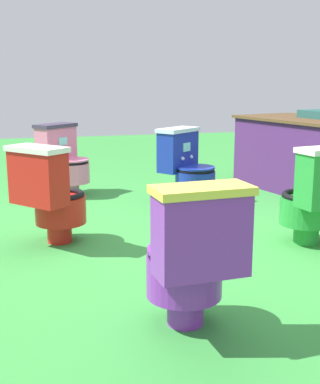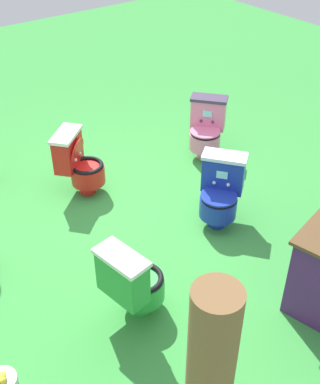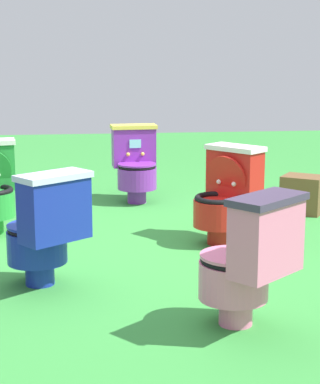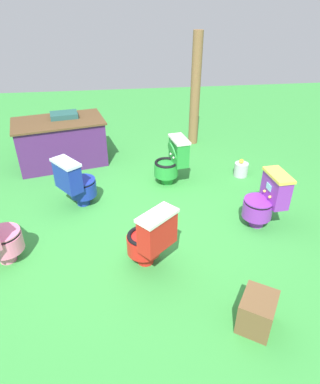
{
  "view_description": "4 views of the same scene",
  "coord_description": "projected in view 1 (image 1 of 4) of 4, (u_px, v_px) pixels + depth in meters",
  "views": [
    {
      "loc": [
        3.73,
        -0.93,
        1.18
      ],
      "look_at": [
        0.27,
        0.01,
        0.39
      ],
      "focal_mm": 48.42,
      "sensor_mm": 36.0,
      "label": 1
    },
    {
      "loc": [
        2.06,
        3.34,
        3.19
      ],
      "look_at": [
        -0.36,
        0.16,
        0.32
      ],
      "focal_mm": 45.73,
      "sensor_mm": 36.0,
      "label": 2
    },
    {
      "loc": [
        -4.87,
        0.36,
        1.43
      ],
      "look_at": [
        -0.05,
        -0.23,
        0.42
      ],
      "focal_mm": 64.12,
      "sensor_mm": 36.0,
      "label": 3
    },
    {
      "loc": [
        -0.2,
        -3.47,
        2.59
      ],
      "look_at": [
        0.26,
        -0.02,
        0.49
      ],
      "focal_mm": 31.2,
      "sensor_mm": 36.0,
      "label": 4
    }
  ],
  "objects": [
    {
      "name": "toilet_red",
      "position": [
        50.0,
        194.0,
        3.68
      ],
      "size": [
        0.63,
        0.64,
        0.73
      ],
      "rotation": [
        0.0,
        0.0,
        0.71
      ],
      "color": "red",
      "rests_on": "ground"
    },
    {
      "name": "vendor_table",
      "position": [
        304.0,
        153.0,
        5.53
      ],
      "size": [
        1.62,
        1.17,
        0.85
      ],
      "rotation": [
        0.0,
        0.0,
        0.23
      ],
      "color": "#4C2360",
      "rests_on": "ground"
    },
    {
      "name": "toilet_pink",
      "position": [
        64.0,
        159.0,
        5.27
      ],
      "size": [
        0.64,
        0.62,
        0.73
      ],
      "rotation": [
        0.0,
        0.0,
        5.41
      ],
      "color": "pink",
      "rests_on": "ground"
    },
    {
      "name": "ground",
      "position": [
        149.0,
        234.0,
        4.0
      ],
      "size": [
        14.0,
        14.0,
        0.0
      ],
      "primitive_type": "plane",
      "color": "green"
    },
    {
      "name": "toilet_green",
      "position": [
        315.0,
        195.0,
        3.64
      ],
      "size": [
        0.55,
        0.47,
        0.73
      ],
      "rotation": [
        0.0,
        0.0,
        1.73
      ],
      "color": "green",
      "rests_on": "ground"
    },
    {
      "name": "toilet_blue",
      "position": [
        187.0,
        167.0,
        4.82
      ],
      "size": [
        0.63,
        0.62,
        0.73
      ],
      "rotation": [
        0.0,
        0.0,
        5.36
      ],
      "color": "#192D9E",
      "rests_on": "ground"
    },
    {
      "name": "toilet_purple",
      "position": [
        191.0,
        256.0,
        2.4
      ],
      "size": [
        0.52,
        0.45,
        0.73
      ],
      "rotation": [
        0.0,
        0.0,
        1.63
      ],
      "color": "purple",
      "rests_on": "ground"
    }
  ]
}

